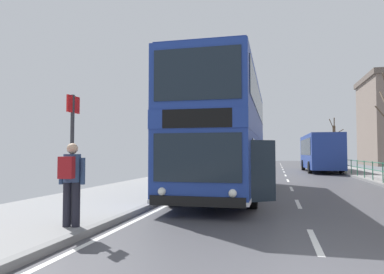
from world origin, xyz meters
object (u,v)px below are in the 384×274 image
object	(u,v)px
pedestrian_with_backpack	(71,178)
bare_tree_far_00	(334,143)
background_bus_far_lane	(320,152)
bus_stop_sign_near	(72,144)
double_decker_bus_main	(227,135)

from	to	relation	value
pedestrian_with_backpack	bare_tree_far_00	bearing A→B (deg)	74.09
background_bus_far_lane	pedestrian_with_backpack	distance (m)	26.47
background_bus_far_lane	bus_stop_sign_near	size ratio (longest dim) A/B	3.41
double_decker_bus_main	bare_tree_far_00	bearing A→B (deg)	74.02
pedestrian_with_backpack	bare_tree_far_00	xyz separation A→B (m)	(10.75, 37.73, 1.66)
pedestrian_with_backpack	bus_stop_sign_near	xyz separation A→B (m)	(-0.18, 0.31, 0.68)
double_decker_bus_main	bus_stop_sign_near	xyz separation A→B (m)	(-2.29, -7.23, -0.54)
pedestrian_with_backpack	double_decker_bus_main	bearing A→B (deg)	74.38
background_bus_far_lane	bus_stop_sign_near	bearing A→B (deg)	-107.51
double_decker_bus_main	bare_tree_far_00	distance (m)	31.40
pedestrian_with_backpack	bus_stop_sign_near	world-z (taller)	bus_stop_sign_near
background_bus_far_lane	bare_tree_far_00	distance (m)	12.83
background_bus_far_lane	bare_tree_far_00	bearing A→B (deg)	76.22
background_bus_far_lane	pedestrian_with_backpack	world-z (taller)	background_bus_far_lane
bus_stop_sign_near	bare_tree_far_00	size ratio (longest dim) A/B	0.49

